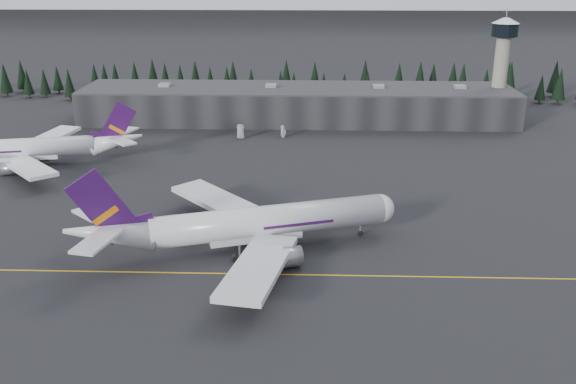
{
  "coord_description": "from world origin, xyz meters",
  "views": [
    {
      "loc": [
        4.55,
        -112.72,
        57.02
      ],
      "look_at": [
        0.0,
        20.0,
        9.0
      ],
      "focal_mm": 40.0,
      "sensor_mm": 36.0,
      "label": 1
    }
  ],
  "objects_px": {
    "jet_parked": "(36,148)",
    "gse_vehicle_a": "(241,137)",
    "control_tower": "(502,58)",
    "jet_main": "(241,224)",
    "gse_vehicle_b": "(284,135)",
    "terminal": "(298,104)"
  },
  "relations": [
    {
      "from": "jet_main",
      "to": "gse_vehicle_b",
      "type": "distance_m",
      "value": 91.0
    },
    {
      "from": "jet_main",
      "to": "jet_parked",
      "type": "distance_m",
      "value": 88.0
    },
    {
      "from": "terminal",
      "to": "gse_vehicle_a",
      "type": "bearing_deg",
      "value": -124.43
    },
    {
      "from": "jet_parked",
      "to": "gse_vehicle_a",
      "type": "bearing_deg",
      "value": -163.94
    },
    {
      "from": "control_tower",
      "to": "jet_main",
      "type": "distance_m",
      "value": 146.96
    },
    {
      "from": "jet_main",
      "to": "gse_vehicle_a",
      "type": "relative_size",
      "value": 13.39
    },
    {
      "from": "terminal",
      "to": "jet_parked",
      "type": "distance_m",
      "value": 95.89
    },
    {
      "from": "control_tower",
      "to": "jet_main",
      "type": "relative_size",
      "value": 0.56
    },
    {
      "from": "jet_parked",
      "to": "control_tower",
      "type": "bearing_deg",
      "value": -170.43
    },
    {
      "from": "control_tower",
      "to": "gse_vehicle_b",
      "type": "bearing_deg",
      "value": -160.31
    },
    {
      "from": "gse_vehicle_a",
      "to": "terminal",
      "type": "bearing_deg",
      "value": 65.25
    },
    {
      "from": "jet_main",
      "to": "jet_parked",
      "type": "xyz_separation_m",
      "value": [
        -66.61,
        57.5,
        -0.66
      ]
    },
    {
      "from": "control_tower",
      "to": "jet_parked",
      "type": "bearing_deg",
      "value": -157.8
    },
    {
      "from": "terminal",
      "to": "control_tower",
      "type": "height_order",
      "value": "control_tower"
    },
    {
      "from": "terminal",
      "to": "control_tower",
      "type": "distance_m",
      "value": 76.98
    },
    {
      "from": "gse_vehicle_b",
      "to": "jet_main",
      "type": "bearing_deg",
      "value": -31.94
    },
    {
      "from": "gse_vehicle_a",
      "to": "gse_vehicle_b",
      "type": "bearing_deg",
      "value": 17.22
    },
    {
      "from": "terminal",
      "to": "jet_main",
      "type": "xyz_separation_m",
      "value": [
        -9.3,
        -116.08,
        -0.54
      ]
    },
    {
      "from": "jet_main",
      "to": "gse_vehicle_a",
      "type": "distance_m",
      "value": 89.45
    },
    {
      "from": "jet_main",
      "to": "gse_vehicle_a",
      "type": "height_order",
      "value": "jet_main"
    },
    {
      "from": "control_tower",
      "to": "jet_main",
      "type": "height_order",
      "value": "control_tower"
    },
    {
      "from": "gse_vehicle_a",
      "to": "gse_vehicle_b",
      "type": "height_order",
      "value": "gse_vehicle_b"
    }
  ]
}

